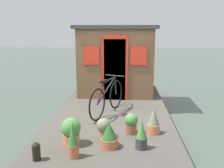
{
  "coord_description": "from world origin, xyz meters",
  "views": [
    {
      "loc": [
        -5.92,
        -0.37,
        2.36
      ],
      "look_at": [
        -0.2,
        0.0,
        1.14
      ],
      "focal_mm": 40.26,
      "sensor_mm": 36.0,
      "label": 1
    }
  ],
  "objects_px": {
    "potted_plant_ivy": "(71,131)",
    "potted_plant_succulent": "(141,135)",
    "potted_plant_sage": "(73,141)",
    "potted_plant_mint": "(103,127)",
    "houseboat_cabin": "(116,60)",
    "bicycle": "(107,97)",
    "mooring_bollard": "(36,151)",
    "potted_plant_lavender": "(131,123)",
    "potted_plant_rosemary": "(154,121)",
    "potted_plant_geranium": "(109,136)"
  },
  "relations": [
    {
      "from": "potted_plant_ivy",
      "to": "potted_plant_succulent",
      "type": "height_order",
      "value": "potted_plant_succulent"
    },
    {
      "from": "potted_plant_sage",
      "to": "potted_plant_mint",
      "type": "xyz_separation_m",
      "value": [
        0.76,
        -0.39,
        -0.07
      ]
    },
    {
      "from": "potted_plant_mint",
      "to": "potted_plant_succulent",
      "type": "relative_size",
      "value": 0.73
    },
    {
      "from": "houseboat_cabin",
      "to": "potted_plant_sage",
      "type": "height_order",
      "value": "houseboat_cabin"
    },
    {
      "from": "houseboat_cabin",
      "to": "potted_plant_succulent",
      "type": "distance_m",
      "value": 3.95
    },
    {
      "from": "bicycle",
      "to": "mooring_bollard",
      "type": "bearing_deg",
      "value": 158.33
    },
    {
      "from": "bicycle",
      "to": "mooring_bollard",
      "type": "distance_m",
      "value": 2.42
    },
    {
      "from": "houseboat_cabin",
      "to": "potted_plant_lavender",
      "type": "xyz_separation_m",
      "value": [
        -3.21,
        -0.44,
        -0.83
      ]
    },
    {
      "from": "potted_plant_sage",
      "to": "potted_plant_rosemary",
      "type": "height_order",
      "value": "potted_plant_sage"
    },
    {
      "from": "potted_plant_ivy",
      "to": "potted_plant_mint",
      "type": "height_order",
      "value": "potted_plant_ivy"
    },
    {
      "from": "potted_plant_geranium",
      "to": "mooring_bollard",
      "type": "relative_size",
      "value": 1.51
    },
    {
      "from": "potted_plant_lavender",
      "to": "potted_plant_ivy",
      "type": "height_order",
      "value": "potted_plant_ivy"
    },
    {
      "from": "potted_plant_sage",
      "to": "potted_plant_geranium",
      "type": "distance_m",
      "value": 0.66
    },
    {
      "from": "potted_plant_mint",
      "to": "potted_plant_geranium",
      "type": "xyz_separation_m",
      "value": [
        -0.38,
        -0.14,
        0.0
      ]
    },
    {
      "from": "potted_plant_ivy",
      "to": "potted_plant_mint",
      "type": "distance_m",
      "value": 0.62
    },
    {
      "from": "houseboat_cabin",
      "to": "potted_plant_mint",
      "type": "relative_size",
      "value": 6.48
    },
    {
      "from": "houseboat_cabin",
      "to": "potted_plant_geranium",
      "type": "distance_m",
      "value": 3.89
    },
    {
      "from": "houseboat_cabin",
      "to": "potted_plant_succulent",
      "type": "height_order",
      "value": "houseboat_cabin"
    },
    {
      "from": "potted_plant_succulent",
      "to": "potted_plant_rosemary",
      "type": "bearing_deg",
      "value": -21.7
    },
    {
      "from": "houseboat_cabin",
      "to": "potted_plant_rosemary",
      "type": "relative_size",
      "value": 4.8
    },
    {
      "from": "potted_plant_mint",
      "to": "potted_plant_geranium",
      "type": "height_order",
      "value": "potted_plant_geranium"
    },
    {
      "from": "bicycle",
      "to": "potted_plant_succulent",
      "type": "xyz_separation_m",
      "value": [
        -1.75,
        -0.71,
        -0.15
      ]
    },
    {
      "from": "houseboat_cabin",
      "to": "mooring_bollard",
      "type": "distance_m",
      "value": 4.5
    },
    {
      "from": "potted_plant_lavender",
      "to": "potted_plant_mint",
      "type": "bearing_deg",
      "value": 112.84
    },
    {
      "from": "bicycle",
      "to": "potted_plant_lavender",
      "type": "distance_m",
      "value": 1.28
    },
    {
      "from": "potted_plant_succulent",
      "to": "potted_plant_rosemary",
      "type": "xyz_separation_m",
      "value": [
        0.66,
        -0.26,
        -0.0
      ]
    },
    {
      "from": "potted_plant_ivy",
      "to": "potted_plant_mint",
      "type": "relative_size",
      "value": 1.3
    },
    {
      "from": "potted_plant_succulent",
      "to": "potted_plant_geranium",
      "type": "distance_m",
      "value": 0.53
    },
    {
      "from": "potted_plant_succulent",
      "to": "mooring_bollard",
      "type": "distance_m",
      "value": 1.67
    },
    {
      "from": "potted_plant_sage",
      "to": "mooring_bollard",
      "type": "bearing_deg",
      "value": 102.96
    },
    {
      "from": "potted_plant_succulent",
      "to": "potted_plant_geranium",
      "type": "bearing_deg",
      "value": 87.83
    },
    {
      "from": "bicycle",
      "to": "potted_plant_geranium",
      "type": "height_order",
      "value": "bicycle"
    },
    {
      "from": "potted_plant_lavender",
      "to": "potted_plant_ivy",
      "type": "distance_m",
      "value": 1.16
    },
    {
      "from": "houseboat_cabin",
      "to": "potted_plant_mint",
      "type": "distance_m",
      "value": 3.52
    },
    {
      "from": "bicycle",
      "to": "potted_plant_geranium",
      "type": "distance_m",
      "value": 1.75
    },
    {
      "from": "bicycle",
      "to": "potted_plant_rosemary",
      "type": "bearing_deg",
      "value": -138.32
    },
    {
      "from": "potted_plant_sage",
      "to": "mooring_bollard",
      "type": "distance_m",
      "value": 0.56
    },
    {
      "from": "potted_plant_rosemary",
      "to": "mooring_bollard",
      "type": "xyz_separation_m",
      "value": [
        -1.15,
        1.86,
        -0.08
      ]
    },
    {
      "from": "houseboat_cabin",
      "to": "potted_plant_sage",
      "type": "bearing_deg",
      "value": 173.77
    },
    {
      "from": "bicycle",
      "to": "potted_plant_ivy",
      "type": "bearing_deg",
      "value": 163.92
    },
    {
      "from": "mooring_bollard",
      "to": "potted_plant_lavender",
      "type": "bearing_deg",
      "value": -52.59
    },
    {
      "from": "potted_plant_lavender",
      "to": "potted_plant_mint",
      "type": "distance_m",
      "value": 0.55
    },
    {
      "from": "potted_plant_mint",
      "to": "potted_plant_ivy",
      "type": "bearing_deg",
      "value": 121.7
    },
    {
      "from": "potted_plant_succulent",
      "to": "potted_plant_rosemary",
      "type": "relative_size",
      "value": 1.02
    },
    {
      "from": "houseboat_cabin",
      "to": "potted_plant_ivy",
      "type": "distance_m",
      "value": 3.87
    },
    {
      "from": "potted_plant_lavender",
      "to": "potted_plant_succulent",
      "type": "relative_size",
      "value": 0.78
    },
    {
      "from": "potted_plant_rosemary",
      "to": "potted_plant_mint",
      "type": "bearing_deg",
      "value": 105.65
    },
    {
      "from": "potted_plant_rosemary",
      "to": "mooring_bollard",
      "type": "bearing_deg",
      "value": 121.63
    },
    {
      "from": "potted_plant_succulent",
      "to": "potted_plant_lavender",
      "type": "bearing_deg",
      "value": 14.8
    },
    {
      "from": "potted_plant_sage",
      "to": "mooring_bollard",
      "type": "xyz_separation_m",
      "value": [
        -0.12,
        0.54,
        -0.12
      ]
    }
  ]
}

